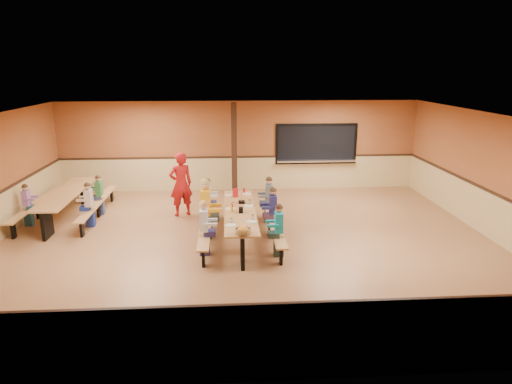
{
  "coord_description": "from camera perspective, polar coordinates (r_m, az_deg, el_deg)",
  "views": [
    {
      "loc": [
        -0.47,
        -10.21,
        4.1
      ],
      "look_at": [
        0.24,
        0.42,
        1.15
      ],
      "focal_mm": 32.0,
      "sensor_mm": 36.0,
      "label": 1
    }
  ],
  "objects": [
    {
      "name": "structural_post",
      "position": [
        14.84,
        -2.74,
        5.37
      ],
      "size": [
        0.18,
        0.18,
        3.0
      ],
      "primitive_type": "cube",
      "color": "black",
      "rests_on": "ground"
    },
    {
      "name": "kitchen_pass_through",
      "position": [
        15.7,
        7.54,
        5.77
      ],
      "size": [
        2.78,
        0.28,
        1.38
      ],
      "color": "black",
      "rests_on": "ground"
    },
    {
      "name": "condiment_ketchup",
      "position": [
        10.96,
        -3.02,
        -1.93
      ],
      "size": [
        0.06,
        0.06,
        0.17
      ],
      "primitive_type": "cylinder",
      "color": "#B2140F",
      "rests_on": "cafeteria_table_main"
    },
    {
      "name": "seated_child_char_right",
      "position": [
        12.29,
        1.62,
        -0.98
      ],
      "size": [
        0.38,
        0.31,
        1.24
      ],
      "primitive_type": null,
      "color": "#525A5C",
      "rests_on": "ground"
    },
    {
      "name": "chip_bowl",
      "position": [
        9.45,
        -1.63,
        -4.85
      ],
      "size": [
        0.32,
        0.32,
        0.15
      ],
      "primitive_type": null,
      "color": "#FFA028",
      "rests_on": "cafeteria_table_main"
    },
    {
      "name": "condiment_mustard",
      "position": [
        10.83,
        -3.12,
        -2.14
      ],
      "size": [
        0.06,
        0.06,
        0.17
      ],
      "primitive_type": "cylinder",
      "color": "yellow",
      "rests_on": "cafeteria_table_main"
    },
    {
      "name": "seated_child_white_left",
      "position": [
        10.22,
        -6.51,
        -4.52
      ],
      "size": [
        0.38,
        0.31,
        1.24
      ],
      "primitive_type": null,
      "color": "silver",
      "rests_on": "ground"
    },
    {
      "name": "seated_child_grey_left",
      "position": [
        12.4,
        -6.06,
        -1.05
      ],
      "size": [
        0.36,
        0.29,
        1.18
      ],
      "primitive_type": null,
      "color": "white",
      "rests_on": "ground"
    },
    {
      "name": "seated_child_purple_sec",
      "position": [
        13.43,
        -26.68,
        -1.5
      ],
      "size": [
        0.33,
        0.27,
        1.12
      ],
      "primitive_type": null,
      "color": "#935F9F",
      "rests_on": "ground"
    },
    {
      "name": "seated_child_teal_right",
      "position": [
        10.1,
        2.87,
        -4.84
      ],
      "size": [
        0.36,
        0.29,
        1.19
      ],
      "primitive_type": null,
      "color": "#1797AD",
      "rests_on": "ground"
    },
    {
      "name": "room_envelope",
      "position": [
        10.77,
        -1.14,
        -2.97
      ],
      "size": [
        12.04,
        10.04,
        3.02
      ],
      "color": "#98552C",
      "rests_on": "ground"
    },
    {
      "name": "place_settings",
      "position": [
        11.02,
        -2.04,
        -1.98
      ],
      "size": [
        0.65,
        3.3,
        0.11
      ],
      "primitive_type": null,
      "color": "beige",
      "rests_on": "cafeteria_table_main"
    },
    {
      "name": "seated_adult_yellow",
      "position": [
        11.18,
        -6.3,
        -2.14
      ],
      "size": [
        0.49,
        0.4,
        1.47
      ],
      "primitive_type": null,
      "color": "orange",
      "rests_on": "ground"
    },
    {
      "name": "standing_woman",
      "position": [
        12.92,
        -9.37,
        0.96
      ],
      "size": [
        0.78,
        0.66,
        1.82
      ],
      "primitive_type": "imported",
      "rotation": [
        0.0,
        0.0,
        3.55
      ],
      "color": "#A31213",
      "rests_on": "ground"
    },
    {
      "name": "seated_child_green_sec",
      "position": [
        13.66,
        -18.97,
        -0.38
      ],
      "size": [
        0.33,
        0.27,
        1.13
      ],
      "primitive_type": null,
      "color": "#306E38",
      "rests_on": "ground"
    },
    {
      "name": "seated_child_tan_sec",
      "position": [
        12.72,
        -20.12,
        -1.53
      ],
      "size": [
        0.35,
        0.29,
        1.18
      ],
      "primitive_type": null,
      "color": "#B59D8E",
      "rests_on": "ground"
    },
    {
      "name": "ground",
      "position": [
        11.01,
        -1.12,
        -6.38
      ],
      "size": [
        12.0,
        12.0,
        0.0
      ],
      "primitive_type": "plane",
      "color": "brown",
      "rests_on": "ground"
    },
    {
      "name": "table_paddle",
      "position": [
        11.54,
        -1.82,
        -0.75
      ],
      "size": [
        0.16,
        0.16,
        0.56
      ],
      "color": "black",
      "rests_on": "cafeteria_table_main"
    },
    {
      "name": "seated_child_navy_right",
      "position": [
        11.31,
        2.11,
        -2.5
      ],
      "size": [
        0.37,
        0.31,
        1.22
      ],
      "primitive_type": null,
      "color": "#1F1D50",
      "rests_on": "ground"
    },
    {
      "name": "cafeteria_table_main",
      "position": [
        11.1,
        -2.03,
        -3.31
      ],
      "size": [
        1.91,
        3.7,
        0.74
      ],
      "color": "#B98149",
      "rests_on": "ground"
    },
    {
      "name": "punch_pitcher",
      "position": [
        12.11,
        -2.6,
        -0.1
      ],
      "size": [
        0.16,
        0.16,
        0.22
      ],
      "primitive_type": "cylinder",
      "color": "red",
      "rests_on": "cafeteria_table_main"
    },
    {
      "name": "napkin_dispenser",
      "position": [
        10.82,
        -1.9,
        -2.26
      ],
      "size": [
        0.1,
        0.14,
        0.13
      ],
      "primitive_type": "cube",
      "color": "black",
      "rests_on": "cafeteria_table_main"
    },
    {
      "name": "cafeteria_table_second",
      "position": [
        13.7,
        -22.53,
        -0.86
      ],
      "size": [
        1.91,
        3.7,
        0.74
      ],
      "color": "#B98149",
      "rests_on": "ground"
    }
  ]
}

